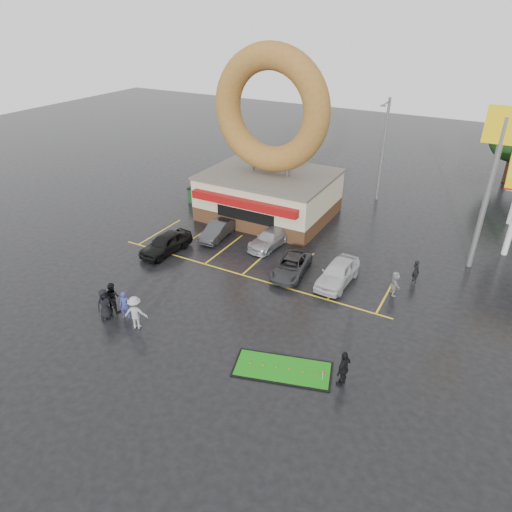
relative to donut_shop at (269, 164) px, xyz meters
The scene contains 19 objects.
ground 14.04m from the donut_shop, 76.98° to the right, with size 120.00×120.00×0.00m, color black.
donut_shop is the anchor object (origin of this frame).
shell_sign 16.29m from the donut_shop, ahead, with size 2.20×0.36×10.60m.
streetlight_left 9.87m from the donut_shop, 135.22° to the left, with size 0.40×2.21×9.00m.
streetlight_mid 10.59m from the donut_shop, 48.62° to the left, with size 0.40×2.21×9.00m.
car_black 10.73m from the donut_shop, 109.69° to the right, with size 1.71×4.24×1.44m, color black.
car_dgrey 7.02m from the donut_shop, 104.07° to the right, with size 1.33×3.82×1.26m, color #2B2C2E.
car_silver 6.84m from the donut_shop, 61.61° to the right, with size 1.71×4.21×1.22m, color #98989D.
car_grey 10.48m from the donut_shop, 53.81° to the right, with size 1.93×4.19×1.16m, color #2F3032.
car_white 12.13m from the donut_shop, 40.11° to the right, with size 1.74×4.33×1.48m, color silver.
person_blue 17.18m from the donut_shop, 91.42° to the right, with size 0.61×0.40×1.67m, color navy.
person_blackjkt 17.06m from the donut_shop, 95.21° to the right, with size 0.91×0.71×1.87m, color black.
person_hoodie 17.55m from the donut_shop, 87.50° to the right, with size 1.27×0.73×1.97m, color #949496.
person_bystander 17.76m from the donut_shop, 94.52° to the right, with size 0.92×0.60×1.87m, color black.
person_cameraman 20.26m from the donut_shop, 52.49° to the right, with size 1.11×0.46×1.90m, color black.
person_walker_near 14.68m from the donut_shop, 29.74° to the right, with size 1.48×0.47×1.59m, color gray.
person_walker_far 14.50m from the donut_shop, 20.33° to the right, with size 0.56×0.37×1.54m, color black.
dumpster 7.79m from the donut_shop, behind, with size 1.80×1.20×1.30m, color #194321.
putting_green 19.30m from the donut_shop, 60.39° to the right, with size 5.19×3.33×0.60m.
Camera 1 is at (13.31, -18.77, 15.69)m, focal length 32.00 mm.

